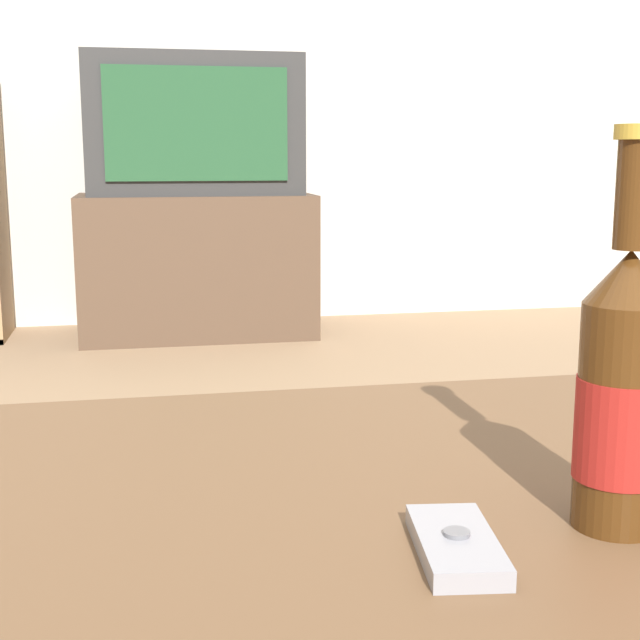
{
  "coord_description": "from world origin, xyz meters",
  "views": [
    {
      "loc": [
        -0.09,
        -0.58,
        0.67
      ],
      "look_at": [
        0.08,
        0.26,
        0.51
      ],
      "focal_mm": 50.0,
      "sensor_mm": 36.0,
      "label": 1
    }
  ],
  "objects_px": {
    "tv_stand": "(197,265)",
    "beer_bottle": "(623,391)",
    "cell_phone": "(456,545)",
    "television": "(193,126)"
  },
  "relations": [
    {
      "from": "tv_stand",
      "to": "cell_phone",
      "type": "height_order",
      "value": "tv_stand"
    },
    {
      "from": "television",
      "to": "cell_phone",
      "type": "distance_m",
      "value": 2.81
    },
    {
      "from": "television",
      "to": "tv_stand",
      "type": "bearing_deg",
      "value": 90.0
    },
    {
      "from": "beer_bottle",
      "to": "television",
      "type": "bearing_deg",
      "value": 92.59
    },
    {
      "from": "beer_bottle",
      "to": "cell_phone",
      "type": "xyz_separation_m",
      "value": [
        -0.13,
        -0.02,
        -0.09
      ]
    },
    {
      "from": "tv_stand",
      "to": "beer_bottle",
      "type": "height_order",
      "value": "beer_bottle"
    },
    {
      "from": "television",
      "to": "cell_phone",
      "type": "relative_size",
      "value": 6.67
    },
    {
      "from": "cell_phone",
      "to": "television",
      "type": "bearing_deg",
      "value": 97.86
    },
    {
      "from": "beer_bottle",
      "to": "cell_phone",
      "type": "height_order",
      "value": "beer_bottle"
    },
    {
      "from": "beer_bottle",
      "to": "cell_phone",
      "type": "relative_size",
      "value": 2.47
    }
  ]
}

